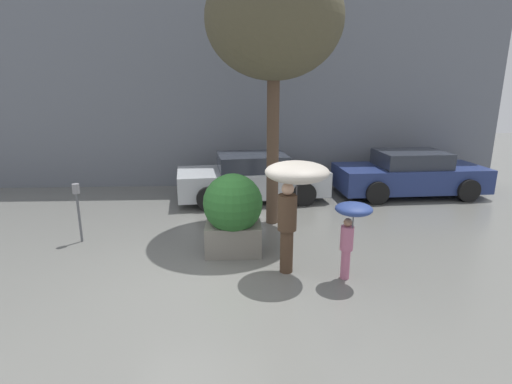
{
  "coord_description": "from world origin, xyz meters",
  "views": [
    {
      "loc": [
        0.71,
        -6.19,
        3.16
      ],
      "look_at": [
        1.06,
        1.6,
        1.05
      ],
      "focal_mm": 28.0,
      "sensor_mm": 36.0,
      "label": 1
    }
  ],
  "objects_px": {
    "street_tree": "(274,21)",
    "parking_meter": "(77,200)",
    "parked_car_near": "(252,178)",
    "planter_box": "(233,212)",
    "parked_car_far": "(409,174)",
    "person_adult": "(295,184)",
    "person_child": "(351,222)"
  },
  "relations": [
    {
      "from": "street_tree",
      "to": "parking_meter",
      "type": "bearing_deg",
      "value": -165.87
    },
    {
      "from": "parked_car_near",
      "to": "parking_meter",
      "type": "relative_size",
      "value": 3.48
    },
    {
      "from": "planter_box",
      "to": "parked_car_far",
      "type": "relative_size",
      "value": 0.36
    },
    {
      "from": "parked_car_near",
      "to": "street_tree",
      "type": "distance_m",
      "value": 4.33
    },
    {
      "from": "planter_box",
      "to": "parking_meter",
      "type": "xyz_separation_m",
      "value": [
        -3.16,
        0.72,
        0.05
      ]
    },
    {
      "from": "person_adult",
      "to": "parking_meter",
      "type": "bearing_deg",
      "value": 163.06
    },
    {
      "from": "parking_meter",
      "to": "person_child",
      "type": "bearing_deg",
      "value": -20.51
    },
    {
      "from": "person_child",
      "to": "planter_box",
      "type": "bearing_deg",
      "value": -159.64
    },
    {
      "from": "person_child",
      "to": "parked_car_near",
      "type": "xyz_separation_m",
      "value": [
        -1.43,
        4.93,
        -0.42
      ]
    },
    {
      "from": "parking_meter",
      "to": "parked_car_far",
      "type": "bearing_deg",
      "value": 21.76
    },
    {
      "from": "person_adult",
      "to": "person_child",
      "type": "height_order",
      "value": "person_adult"
    },
    {
      "from": "planter_box",
      "to": "parking_meter",
      "type": "relative_size",
      "value": 1.27
    },
    {
      "from": "parked_car_near",
      "to": "parked_car_far",
      "type": "relative_size",
      "value": 1.0
    },
    {
      "from": "street_tree",
      "to": "parking_meter",
      "type": "height_order",
      "value": "street_tree"
    },
    {
      "from": "person_adult",
      "to": "parking_meter",
      "type": "xyz_separation_m",
      "value": [
        -4.19,
        1.56,
        -0.68
      ]
    },
    {
      "from": "parked_car_far",
      "to": "street_tree",
      "type": "relative_size",
      "value": 0.76
    },
    {
      "from": "person_child",
      "to": "parking_meter",
      "type": "xyz_separation_m",
      "value": [
        -5.08,
        1.9,
        -0.14
      ]
    },
    {
      "from": "person_child",
      "to": "street_tree",
      "type": "distance_m",
      "value": 4.6
    },
    {
      "from": "planter_box",
      "to": "parked_car_far",
      "type": "height_order",
      "value": "planter_box"
    },
    {
      "from": "person_adult",
      "to": "parked_car_far",
      "type": "bearing_deg",
      "value": 53.55
    },
    {
      "from": "person_child",
      "to": "street_tree",
      "type": "xyz_separation_m",
      "value": [
        -1.03,
        2.92,
        3.4
      ]
    },
    {
      "from": "parked_car_near",
      "to": "parking_meter",
      "type": "distance_m",
      "value": 4.75
    },
    {
      "from": "person_adult",
      "to": "parked_car_near",
      "type": "xyz_separation_m",
      "value": [
        -0.55,
        4.6,
        -0.96
      ]
    },
    {
      "from": "planter_box",
      "to": "parking_meter",
      "type": "bearing_deg",
      "value": 167.18
    },
    {
      "from": "parked_car_far",
      "to": "street_tree",
      "type": "xyz_separation_m",
      "value": [
        -4.23,
        -2.28,
        3.82
      ]
    },
    {
      "from": "parked_car_far",
      "to": "parking_meter",
      "type": "height_order",
      "value": "parked_car_far"
    },
    {
      "from": "person_child",
      "to": "parked_car_far",
      "type": "xyz_separation_m",
      "value": [
        3.2,
        5.2,
        -0.42
      ]
    },
    {
      "from": "person_adult",
      "to": "parked_car_near",
      "type": "bearing_deg",
      "value": 100.34
    },
    {
      "from": "planter_box",
      "to": "street_tree",
      "type": "xyz_separation_m",
      "value": [
        0.89,
        1.74,
        3.58
      ]
    },
    {
      "from": "parked_car_far",
      "to": "parking_meter",
      "type": "distance_m",
      "value": 8.91
    },
    {
      "from": "parked_car_far",
      "to": "street_tree",
      "type": "distance_m",
      "value": 6.13
    },
    {
      "from": "person_adult",
      "to": "person_child",
      "type": "bearing_deg",
      "value": -17.2
    }
  ]
}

